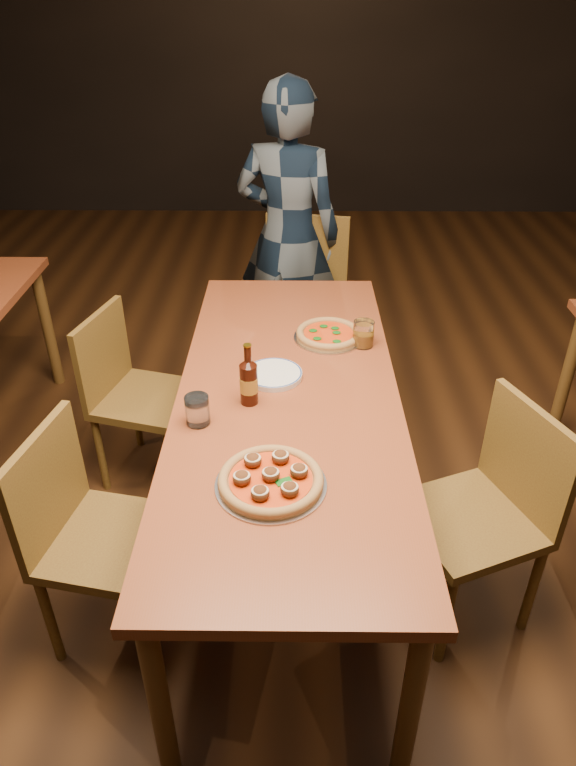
{
  "coord_description": "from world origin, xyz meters",
  "views": [
    {
      "loc": [
        0.02,
        -1.93,
        2.02
      ],
      "look_at": [
        0.0,
        -0.05,
        0.82
      ],
      "focal_mm": 30.0,
      "sensor_mm": 36.0,
      "label": 1
    }
  ],
  "objects_px": {
    "table_main": "(288,408)",
    "pizza_meatball": "(271,479)",
    "beer_bottle": "(249,383)",
    "water_glass": "(197,410)",
    "chair_end": "(300,307)",
    "amber_glass": "(363,334)",
    "pizza_margherita": "(329,334)",
    "chair_main_sw": "(146,398)",
    "plate_stack": "(273,375)",
    "chair_main_e": "(470,519)",
    "diner": "(288,236)",
    "chair_main_nw": "(111,540)"
  },
  "relations": [
    {
      "from": "beer_bottle",
      "to": "diner",
      "type": "distance_m",
      "value": 1.53
    },
    {
      "from": "chair_main_e",
      "to": "pizza_margherita",
      "type": "relative_size",
      "value": 3.09
    },
    {
      "from": "pizza_meatball",
      "to": "amber_glass",
      "type": "distance_m",
      "value": 0.92
    },
    {
      "from": "beer_bottle",
      "to": "amber_glass",
      "type": "distance_m",
      "value": 0.6
    },
    {
      "from": "chair_end",
      "to": "diner",
      "type": "bearing_deg",
      "value": 117.48
    },
    {
      "from": "chair_main_nw",
      "to": "amber_glass",
      "type": "distance_m",
      "value": 1.23
    },
    {
      "from": "beer_bottle",
      "to": "water_glass",
      "type": "distance_m",
      "value": 0.21
    },
    {
      "from": "beer_bottle",
      "to": "pizza_margherita",
      "type": "bearing_deg",
      "value": 57.86
    },
    {
      "from": "beer_bottle",
      "to": "chair_main_e",
      "type": "bearing_deg",
      "value": -18.43
    },
    {
      "from": "pizza_meatball",
      "to": "plate_stack",
      "type": "xyz_separation_m",
      "value": [
        -0.01,
        0.6,
        -0.01
      ]
    },
    {
      "from": "chair_main_nw",
      "to": "chair_end",
      "type": "xyz_separation_m",
      "value": [
        0.64,
        1.66,
        0.05
      ]
    },
    {
      "from": "pizza_margherita",
      "to": "plate_stack",
      "type": "xyz_separation_m",
      "value": [
        -0.22,
        -0.31,
        -0.01
      ]
    },
    {
      "from": "table_main",
      "to": "amber_glass",
      "type": "xyz_separation_m",
      "value": [
        0.3,
        0.35,
        0.12
      ]
    },
    {
      "from": "chair_main_e",
      "to": "chair_main_sw",
      "type": "bearing_deg",
      "value": -143.16
    },
    {
      "from": "chair_main_e",
      "to": "beer_bottle",
      "type": "height_order",
      "value": "beer_bottle"
    },
    {
      "from": "beer_bottle",
      "to": "water_glass",
      "type": "bearing_deg",
      "value": -143.19
    },
    {
      "from": "diner",
      "to": "chair_main_sw",
      "type": "bearing_deg",
      "value": 77.01
    },
    {
      "from": "table_main",
      "to": "pizza_margherita",
      "type": "relative_size",
      "value": 6.96
    },
    {
      "from": "pizza_margherita",
      "to": "plate_stack",
      "type": "height_order",
      "value": "pizza_margherita"
    },
    {
      "from": "pizza_margherita",
      "to": "diner",
      "type": "bearing_deg",
      "value": 99.58
    },
    {
      "from": "table_main",
      "to": "plate_stack",
      "type": "bearing_deg",
      "value": 118.92
    },
    {
      "from": "amber_glass",
      "to": "beer_bottle",
      "type": "bearing_deg",
      "value": -136.3
    },
    {
      "from": "table_main",
      "to": "beer_bottle",
      "type": "height_order",
      "value": "beer_bottle"
    },
    {
      "from": "table_main",
      "to": "plate_stack",
      "type": "height_order",
      "value": "plate_stack"
    },
    {
      "from": "chair_main_sw",
      "to": "amber_glass",
      "type": "xyz_separation_m",
      "value": [
        0.94,
        -0.09,
        0.38
      ]
    },
    {
      "from": "chair_end",
      "to": "plate_stack",
      "type": "xyz_separation_m",
      "value": [
        -0.11,
        -1.14,
        0.27
      ]
    },
    {
      "from": "chair_end",
      "to": "amber_glass",
      "type": "height_order",
      "value": "chair_end"
    },
    {
      "from": "chair_end",
      "to": "beer_bottle",
      "type": "distance_m",
      "value": 1.36
    },
    {
      "from": "chair_main_nw",
      "to": "water_glass",
      "type": "relative_size",
      "value": 8.55
    },
    {
      "from": "water_glass",
      "to": "amber_glass",
      "type": "xyz_separation_m",
      "value": [
        0.6,
        0.54,
        0.0
      ]
    },
    {
      "from": "table_main",
      "to": "chair_end",
      "type": "bearing_deg",
      "value": 87.59
    },
    {
      "from": "pizza_margherita",
      "to": "amber_glass",
      "type": "distance_m",
      "value": 0.15
    },
    {
      "from": "chair_main_nw",
      "to": "chair_main_e",
      "type": "xyz_separation_m",
      "value": [
        1.22,
        0.1,
        0.01
      ]
    },
    {
      "from": "chair_main_e",
      "to": "diner",
      "type": "xyz_separation_m",
      "value": [
        -0.64,
        1.78,
        0.37
      ]
    },
    {
      "from": "plate_stack",
      "to": "water_glass",
      "type": "height_order",
      "value": "water_glass"
    },
    {
      "from": "plate_stack",
      "to": "chair_main_sw",
      "type": "bearing_deg",
      "value": 149.86
    },
    {
      "from": "table_main",
      "to": "pizza_meatball",
      "type": "relative_size",
      "value": 6.04
    },
    {
      "from": "amber_glass",
      "to": "chair_main_e",
      "type": "bearing_deg",
      "value": -63.86
    },
    {
      "from": "chair_main_e",
      "to": "pizza_margherita",
      "type": "distance_m",
      "value": 0.93
    },
    {
      "from": "diner",
      "to": "beer_bottle",
      "type": "bearing_deg",
      "value": 104.07
    },
    {
      "from": "plate_stack",
      "to": "water_glass",
      "type": "relative_size",
      "value": 2.11
    },
    {
      "from": "chair_main_sw",
      "to": "beer_bottle",
      "type": "height_order",
      "value": "beer_bottle"
    },
    {
      "from": "table_main",
      "to": "pizza_margherita",
      "type": "bearing_deg",
      "value": 68.19
    },
    {
      "from": "beer_bottle",
      "to": "diner",
      "type": "bearing_deg",
      "value": 85.43
    },
    {
      "from": "chair_main_nw",
      "to": "chair_main_sw",
      "type": "relative_size",
      "value": 1.02
    },
    {
      "from": "table_main",
      "to": "pizza_meatball",
      "type": "xyz_separation_m",
      "value": [
        -0.05,
        -0.5,
        0.09
      ]
    },
    {
      "from": "water_glass",
      "to": "chair_main_sw",
      "type": "bearing_deg",
      "value": 118.31
    },
    {
      "from": "table_main",
      "to": "diner",
      "type": "distance_m",
      "value": 1.46
    },
    {
      "from": "chair_end",
      "to": "pizza_meatball",
      "type": "distance_m",
      "value": 1.77
    },
    {
      "from": "chair_end",
      "to": "amber_glass",
      "type": "relative_size",
      "value": 9.24
    }
  ]
}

